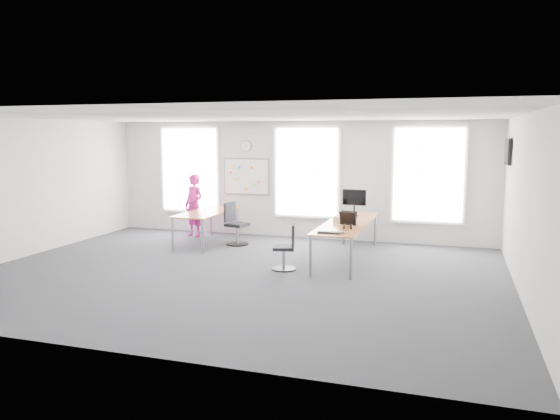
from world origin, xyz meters
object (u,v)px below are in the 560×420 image
(monitor, at_px, (354,200))
(chair_right, at_px, (286,250))
(chair_left, at_px, (235,226))
(headphones, at_px, (347,227))
(keyboard, at_px, (329,233))
(person, at_px, (194,206))
(desk_left, at_px, (207,214))
(desk_right, at_px, (347,225))

(monitor, bearing_deg, chair_right, -111.60)
(chair_left, relative_size, headphones, 5.60)
(keyboard, bearing_deg, chair_right, 163.76)
(keyboard, distance_m, monitor, 2.38)
(chair_right, relative_size, person, 0.55)
(chair_right, xyz_separation_m, chair_left, (-1.92, 2.01, 0.05))
(desk_left, distance_m, keyboard, 4.07)
(desk_left, relative_size, monitor, 3.61)
(chair_right, relative_size, headphones, 4.98)
(desk_right, bearing_deg, keyboard, -93.21)
(person, height_order, headphones, person)
(chair_left, height_order, person, person)
(person, relative_size, keyboard, 3.74)
(desk_left, xyz_separation_m, chair_left, (0.69, 0.11, -0.28))
(chair_right, relative_size, chair_left, 0.89)
(desk_right, bearing_deg, person, 161.80)
(chair_right, distance_m, chair_left, 2.78)
(person, relative_size, monitor, 2.70)
(desk_left, distance_m, chair_right, 3.25)
(chair_left, height_order, keyboard, chair_left)
(chair_left, distance_m, monitor, 2.96)
(desk_right, distance_m, person, 4.53)
(desk_left, distance_m, chair_left, 0.76)
(desk_right, relative_size, chair_right, 3.65)
(chair_left, height_order, headphones, chair_left)
(desk_right, distance_m, desk_left, 3.64)
(headphones, bearing_deg, keyboard, -120.77)
(chair_left, bearing_deg, person, 77.86)
(chair_left, relative_size, keyboard, 2.33)
(person, xyz_separation_m, monitor, (4.28, -0.45, 0.35))
(desk_left, relative_size, headphones, 12.00)
(chair_right, height_order, monitor, monitor)
(headphones, relative_size, monitor, 0.30)
(desk_left, bearing_deg, person, 133.98)
(chair_left, distance_m, keyboard, 3.57)
(keyboard, bearing_deg, desk_right, 81.06)
(desk_left, relative_size, chair_right, 2.41)
(chair_right, height_order, keyboard, chair_right)
(desk_left, bearing_deg, chair_right, -35.97)
(monitor, bearing_deg, person, 175.68)
(desk_right, distance_m, monitor, 1.05)
(desk_right, relative_size, monitor, 5.48)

